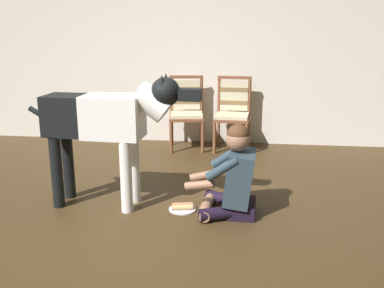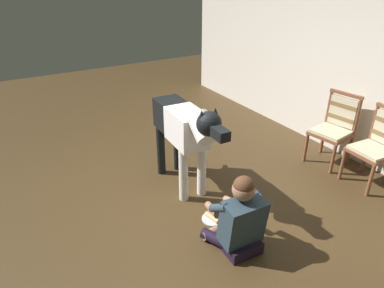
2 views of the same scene
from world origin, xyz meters
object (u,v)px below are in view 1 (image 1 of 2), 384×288
dining_chair_left_of_pair (187,109)px  person_sitting_on_floor (234,178)px  hot_dog_on_plate (182,207)px  dining_chair_right_of_pair (233,110)px  large_dog (107,121)px

dining_chair_left_of_pair → person_sitting_on_floor: dining_chair_left_of_pair is taller
person_sitting_on_floor → hot_dog_on_plate: bearing=176.8°
dining_chair_left_of_pair → hot_dog_on_plate: bearing=-83.6°
hot_dog_on_plate → dining_chair_left_of_pair: bearing=96.4°
dining_chair_right_of_pair → person_sitting_on_floor: dining_chair_right_of_pair is taller
dining_chair_left_of_pair → large_dog: (-0.44, -2.10, 0.27)m
person_sitting_on_floor → large_dog: (-1.14, 0.06, 0.47)m
dining_chair_left_of_pair → person_sitting_on_floor: bearing=-72.1°
dining_chair_right_of_pair → person_sitting_on_floor: (0.07, -2.17, -0.21)m
large_dog → dining_chair_right_of_pair: bearing=62.9°
dining_chair_left_of_pair → large_dog: bearing=-101.9°
dining_chair_left_of_pair → hot_dog_on_plate: dining_chair_left_of_pair is taller
dining_chair_left_of_pair → dining_chair_right_of_pair: same height
dining_chair_left_of_pair → hot_dog_on_plate: size_ratio=3.89×
dining_chair_left_of_pair → person_sitting_on_floor: size_ratio=1.19×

